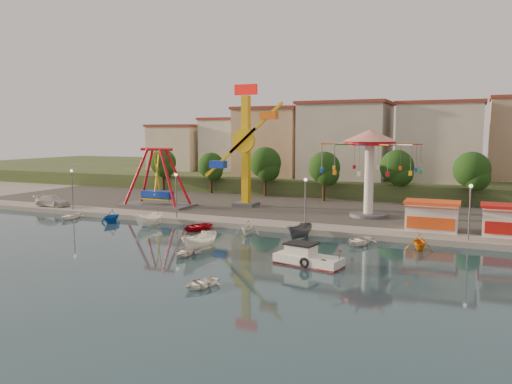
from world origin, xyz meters
The scene contains 37 objects.
ground centered at (0.00, 0.00, 0.00)m, with size 200.00×200.00×0.00m, color #152D3B.
quay_deck centered at (0.00, 62.00, 0.30)m, with size 200.00×100.00×0.60m, color #9E998E.
asphalt_pad centered at (0.00, 30.00, 0.60)m, with size 90.00×28.00×0.01m, color #4C4944.
hill_terrace centered at (0.00, 67.00, 1.50)m, with size 200.00×60.00×3.00m, color #384C26.
pirate_ship_ride centered at (-15.50, 19.96, 4.39)m, with size 10.00×5.00×8.00m.
kamikaze_tower centered at (-3.94, 24.62, 8.43)m, with size 7.76×3.10×16.50m.
wave_swinger centered at (12.82, 22.59, 8.20)m, with size 11.60×11.60×10.40m.
booth_left centered at (20.46, 16.49, 2.16)m, with size 5.40×3.78×3.08m.
booth_mid centered at (27.68, 16.49, 2.16)m, with size 5.40×3.78×3.08m.
lamp_post_0 centered at (-24.00, 13.00, 3.10)m, with size 0.14×0.14×5.00m, color #59595E.
lamp_post_1 centered at (-8.00, 13.00, 3.10)m, with size 0.14×0.14×5.00m, color #59595E.
lamp_post_2 centered at (8.00, 13.00, 3.10)m, with size 0.14×0.14×5.00m, color #59595E.
lamp_post_3 centered at (24.00, 13.00, 3.10)m, with size 0.14×0.14×5.00m, color #59595E.
tree_0 centered at (-26.00, 36.98, 5.47)m, with size 4.60×4.60×7.19m.
tree_1 centered at (-16.00, 36.24, 5.20)m, with size 4.35×4.35×6.80m.
tree_2 centered at (-6.00, 35.81, 5.92)m, with size 5.02×5.02×7.85m.
tree_3 centered at (4.00, 34.36, 5.55)m, with size 4.68×4.68×7.32m.
tree_4 centered at (14.00, 37.35, 5.75)m, with size 4.86×4.86×7.60m.
tree_5 centered at (24.00, 35.54, 5.71)m, with size 4.83×4.83×7.54m.
building_0 centered at (-33.37, 46.06, 8.93)m, with size 9.26×9.53×11.87m, color beige.
building_1 centered at (-21.33, 51.38, 7.32)m, with size 12.33×9.01×8.63m, color silver.
building_2 centered at (-8.19, 51.96, 8.62)m, with size 11.95×9.28×11.23m, color tan.
building_3 centered at (5.60, 48.80, 7.60)m, with size 12.59×10.50×9.20m, color beige.
building_4 centered at (19.07, 52.20, 7.62)m, with size 10.75×9.23×9.24m, color beige.
cabin_motorboat centered at (12.18, 0.51, 0.51)m, with size 5.78×3.11×1.93m.
rowboat_a centered at (1.47, -0.65, 0.33)m, with size 2.25×3.15×0.65m, color silver.
rowboat_b centered at (7.24, -7.92, 0.30)m, with size 2.10×2.94×0.61m, color white.
skiff centered at (1.97, 1.12, 0.87)m, with size 1.69×4.50×1.74m, color white.
van centered at (-28.61, 14.00, 1.34)m, with size 2.07×5.10×1.48m, color silver.
moored_boat_0 centered at (-21.53, 9.80, 0.38)m, with size 2.62×3.67×0.76m, color white.
moored_boat_1 centered at (-15.05, 9.80, 0.79)m, with size 2.59×3.00×1.58m, color blue.
moored_boat_2 centered at (-9.73, 9.80, 0.77)m, with size 1.51×4.01×1.55m, color white.
moored_boat_3 centered at (-3.39, 9.80, 0.40)m, with size 2.76×3.87×0.80m, color #B40E18.
moored_boat_4 centered at (2.76, 9.80, 0.79)m, with size 2.58×2.99×1.58m, color white.
moored_boat_5 centered at (8.50, 9.80, 0.78)m, with size 1.53×4.06×1.57m, color #56575B.
moored_boat_6 centered at (14.39, 9.80, 0.39)m, with size 2.66×3.73×0.77m, color white.
moored_boat_7 centered at (19.92, 9.80, 0.73)m, with size 2.41×2.79×1.47m, color orange.
Camera 1 is at (24.03, -36.95, 10.49)m, focal length 35.00 mm.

